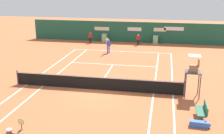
# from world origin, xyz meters

# --- Properties ---
(ground_plane) EXTENTS (80.00, 80.00, 0.01)m
(ground_plane) POSITION_xyz_m (-0.00, 0.58, 0.00)
(ground_plane) COLOR #BC6038
(tennis_net) EXTENTS (12.10, 0.10, 1.07)m
(tennis_net) POSITION_xyz_m (0.00, 0.00, 0.51)
(tennis_net) COLOR #4C4C51
(tennis_net) RESTS_ON ground_plane
(sponsor_back_wall) EXTENTS (25.00, 1.02, 2.55)m
(sponsor_back_wall) POSITION_xyz_m (0.02, 16.97, 1.24)
(sponsor_back_wall) COLOR #1E5642
(sponsor_back_wall) RESTS_ON ground_plane
(umpire_chair) EXTENTS (1.00, 1.00, 2.78)m
(umpire_chair) POSITION_xyz_m (6.50, 0.03, 1.81)
(umpire_chair) COLOR #47474C
(umpire_chair) RESTS_ON ground_plane
(player_bench) EXTENTS (0.54, 1.46, 0.88)m
(player_bench) POSITION_xyz_m (6.82, -3.17, 0.51)
(player_bench) COLOR #38383D
(player_bench) RESTS_ON ground_plane
(equipment_bag) EXTENTS (1.10, 0.36, 0.32)m
(equipment_bag) POSITION_xyz_m (6.63, -4.25, 0.16)
(equipment_bag) COLOR blue
(equipment_bag) RESTS_ON ground_plane
(player_on_baseline) EXTENTS (0.48, 0.76, 1.76)m
(player_on_baseline) POSITION_xyz_m (-1.32, 10.72, 0.90)
(player_on_baseline) COLOR blue
(player_on_baseline) RESTS_ON ground_plane
(ball_kid_right_post) EXTENTS (0.44, 0.18, 1.30)m
(ball_kid_right_post) POSITION_xyz_m (1.41, 15.35, 0.75)
(ball_kid_right_post) COLOR black
(ball_kid_right_post) RESTS_ON ground_plane
(ball_kid_centre_post) EXTENTS (0.45, 0.20, 1.37)m
(ball_kid_centre_post) POSITION_xyz_m (-4.52, 15.35, 0.79)
(ball_kid_centre_post) COLOR black
(ball_kid_centre_post) RESTS_ON ground_plane
(tennis_ball_near_service_line) EXTENTS (0.07, 0.07, 0.07)m
(tennis_ball_near_service_line) POSITION_xyz_m (-3.98, 4.73, 0.03)
(tennis_ball_near_service_line) COLOR #CCE033
(tennis_ball_near_service_line) RESTS_ON ground_plane
(tennis_ball_mid_court) EXTENTS (0.07, 0.07, 0.07)m
(tennis_ball_mid_court) POSITION_xyz_m (-3.91, 5.49, 0.03)
(tennis_ball_mid_court) COLOR #CCE033
(tennis_ball_mid_court) RESTS_ON ground_plane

